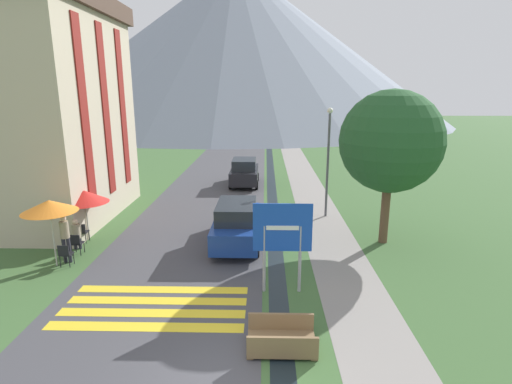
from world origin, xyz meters
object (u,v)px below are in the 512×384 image
(hotel_building, at_px, (52,102))
(cafe_chair_middle, at_px, (82,231))
(cafe_chair_nearest, at_px, (65,253))
(cafe_chair_near_left, at_px, (76,242))
(parked_car_far, at_px, (244,172))
(cafe_umbrella_middle_red, at_px, (85,197))
(tree_by_path, at_px, (391,142))
(parked_car_near, at_px, (237,223))
(person_seated_far, at_px, (76,233))
(road_sign, at_px, (282,235))
(footbridge, at_px, (282,340))
(person_standing_terrace, at_px, (65,235))
(cafe_umbrella_front_orange, at_px, (49,206))
(streetlamp, at_px, (328,154))

(hotel_building, relative_size, cafe_chair_middle, 12.49)
(cafe_chair_nearest, bearing_deg, cafe_chair_near_left, 121.76)
(parked_car_far, bearing_deg, cafe_chair_middle, -120.16)
(cafe_chair_middle, distance_m, cafe_umbrella_middle_red, 1.46)
(cafe_chair_near_left, bearing_deg, tree_by_path, -12.62)
(hotel_building, distance_m, cafe_chair_middle, 6.78)
(hotel_building, height_order, parked_car_near, hotel_building)
(person_seated_far, bearing_deg, road_sign, -22.46)
(hotel_building, bearing_deg, cafe_chair_nearest, -63.75)
(hotel_building, distance_m, footbridge, 15.90)
(cafe_chair_nearest, bearing_deg, road_sign, 14.86)
(cafe_chair_nearest, bearing_deg, hotel_building, 143.30)
(footbridge, height_order, tree_by_path, tree_by_path)
(cafe_chair_nearest, distance_m, person_standing_terrace, 0.68)
(parked_car_far, distance_m, person_seated_far, 13.06)
(cafe_umbrella_front_orange, bearing_deg, road_sign, -12.22)
(cafe_chair_near_left, bearing_deg, cafe_chair_nearest, -105.53)
(person_seated_far, distance_m, streetlamp, 11.96)
(parked_car_near, bearing_deg, cafe_umbrella_front_orange, -160.35)
(cafe_chair_nearest, xyz_separation_m, person_seated_far, (-0.34, 1.68, 0.18))
(footbridge, relative_size, cafe_umbrella_front_orange, 0.68)
(parked_car_far, height_order, cafe_umbrella_middle_red, cafe_umbrella_middle_red)
(cafe_chair_middle, distance_m, streetlamp, 11.84)
(cafe_chair_middle, bearing_deg, cafe_umbrella_front_orange, -114.46)
(parked_car_near, distance_m, cafe_chair_nearest, 6.56)
(cafe_chair_near_left, height_order, cafe_umbrella_middle_red, cafe_umbrella_middle_red)
(road_sign, height_order, cafe_chair_middle, road_sign)
(parked_car_near, xyz_separation_m, cafe_umbrella_middle_red, (-6.43, 0.31, 1.01))
(cafe_umbrella_front_orange, height_order, streetlamp, streetlamp)
(hotel_building, relative_size, cafe_chair_nearest, 12.49)
(footbridge, relative_size, person_seated_far, 1.35)
(cafe_umbrella_front_orange, distance_m, tree_by_path, 13.11)
(cafe_chair_nearest, distance_m, tree_by_path, 13.13)
(person_seated_far, distance_m, tree_by_path, 13.16)
(cafe_chair_nearest, bearing_deg, cafe_chair_middle, 127.63)
(parked_car_far, xyz_separation_m, tree_by_path, (6.43, -10.45, 3.36))
(footbridge, xyz_separation_m, person_seated_far, (-8.04, 6.29, 0.47))
(cafe_chair_nearest, relative_size, person_seated_far, 0.68)
(road_sign, distance_m, tree_by_path, 6.71)
(footbridge, bearing_deg, tree_by_path, 57.99)
(parked_car_near, bearing_deg, streetlamp, 42.51)
(cafe_chair_middle, relative_size, streetlamp, 0.16)
(cafe_chair_near_left, bearing_deg, streetlamp, 6.45)
(tree_by_path, bearing_deg, person_standing_terrace, -169.27)
(cafe_chair_nearest, distance_m, cafe_chair_middle, 2.40)
(cafe_chair_middle, xyz_separation_m, cafe_umbrella_front_orange, (0.04, -2.26, 1.76))
(cafe_chair_middle, xyz_separation_m, person_standing_terrace, (0.32, -1.97, 0.55))
(cafe_umbrella_front_orange, distance_m, streetlamp, 12.50)
(person_standing_terrace, bearing_deg, cafe_chair_near_left, 87.12)
(person_standing_terrace, height_order, streetlamp, streetlamp)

